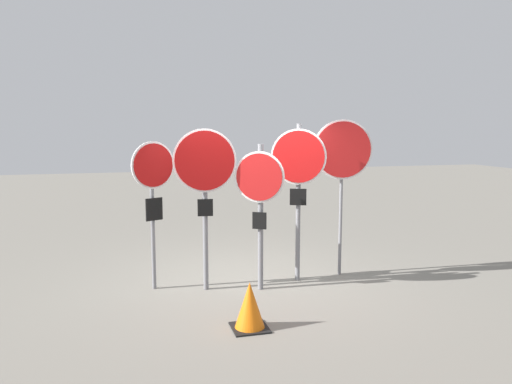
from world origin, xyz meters
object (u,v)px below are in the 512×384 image
at_px(stop_sign_3, 298,171).
at_px(traffic_cone_0, 250,306).
at_px(stop_sign_0, 153,182).
at_px(stop_sign_2, 260,193).
at_px(stop_sign_4, 343,157).
at_px(stop_sign_1, 205,176).

height_order(stop_sign_3, traffic_cone_0, stop_sign_3).
xyz_separation_m(stop_sign_0, traffic_cone_0, (0.99, -1.78, -1.33)).
relative_size(stop_sign_0, stop_sign_2, 1.02).
relative_size(stop_sign_0, traffic_cone_0, 3.82).
bearing_deg(stop_sign_4, stop_sign_1, -162.86).
distance_m(stop_sign_2, traffic_cone_0, 1.85).
height_order(stop_sign_1, stop_sign_3, stop_sign_3).
bearing_deg(traffic_cone_0, stop_sign_1, 100.16).
bearing_deg(stop_sign_0, stop_sign_2, -41.72).
height_order(stop_sign_2, stop_sign_4, stop_sign_4).
bearing_deg(traffic_cone_0, stop_sign_3, 53.72).
distance_m(stop_sign_2, stop_sign_3, 0.78).
distance_m(stop_sign_1, traffic_cone_0, 2.11).
distance_m(stop_sign_0, stop_sign_2, 1.56).
xyz_separation_m(stop_sign_0, stop_sign_2, (1.49, -0.43, -0.16)).
relative_size(stop_sign_2, stop_sign_4, 0.86).
bearing_deg(traffic_cone_0, stop_sign_4, 41.41).
xyz_separation_m(stop_sign_1, traffic_cone_0, (0.27, -1.53, -1.42)).
bearing_deg(stop_sign_4, stop_sign_2, -153.20).
relative_size(stop_sign_0, stop_sign_4, 0.87).
bearing_deg(stop_sign_4, stop_sign_0, -168.81).
relative_size(stop_sign_1, stop_sign_2, 1.10).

